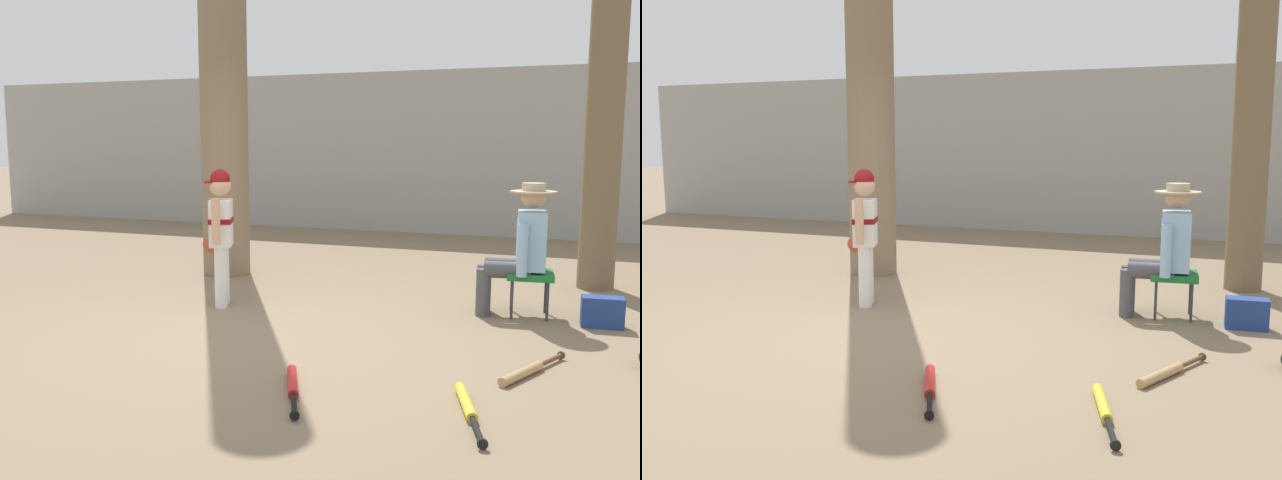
% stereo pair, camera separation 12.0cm
% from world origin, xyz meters
% --- Properties ---
extents(ground_plane, '(60.00, 60.00, 0.00)m').
position_xyz_m(ground_plane, '(0.00, 0.00, 0.00)').
color(ground_plane, '#7F6B51').
extents(concrete_back_wall, '(18.00, 0.36, 2.73)m').
position_xyz_m(concrete_back_wall, '(0.00, 6.91, 1.37)').
color(concrete_back_wall, '#9E9E99').
rests_on(concrete_back_wall, ground).
extents(tree_near_player, '(0.72, 0.72, 6.11)m').
position_xyz_m(tree_near_player, '(-1.31, 2.37, 2.71)').
color(tree_near_player, '#7F6B51').
rests_on(tree_near_player, ground).
extents(tree_behind_spectator, '(0.49, 0.49, 5.18)m').
position_xyz_m(tree_behind_spectator, '(2.79, 3.04, 2.36)').
color(tree_behind_spectator, brown).
rests_on(tree_behind_spectator, ground).
extents(young_ballplayer, '(0.46, 0.55, 1.31)m').
position_xyz_m(young_ballplayer, '(-0.58, 0.93, 0.74)').
color(young_ballplayer, white).
rests_on(young_ballplayer, ground).
extents(folding_stool, '(0.44, 0.44, 0.41)m').
position_xyz_m(folding_stool, '(2.21, 1.55, 0.36)').
color(folding_stool, '#196B2D').
rests_on(folding_stool, ground).
extents(seated_spectator, '(0.67, 0.54, 1.20)m').
position_xyz_m(seated_spectator, '(2.11, 1.54, 0.64)').
color(seated_spectator, '#47474C').
rests_on(seated_spectator, ground).
extents(handbag_beside_stool, '(0.35, 0.20, 0.26)m').
position_xyz_m(handbag_beside_stool, '(2.82, 1.39, 0.13)').
color(handbag_beside_stool, navy).
rests_on(handbag_beside_stool, ground).
extents(bat_red_barrel, '(0.39, 0.76, 0.07)m').
position_xyz_m(bat_red_barrel, '(0.96, -0.93, 0.03)').
color(bat_red_barrel, red).
rests_on(bat_red_barrel, ground).
extents(bat_wood_tan, '(0.39, 0.78, 0.07)m').
position_xyz_m(bat_wood_tan, '(2.33, -0.13, 0.03)').
color(bat_wood_tan, tan).
rests_on(bat_wood_tan, ground).
extents(bat_yellow_trainer, '(0.31, 0.81, 0.07)m').
position_xyz_m(bat_yellow_trainer, '(2.06, -0.88, 0.03)').
color(bat_yellow_trainer, yellow).
rests_on(bat_yellow_trainer, ground).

